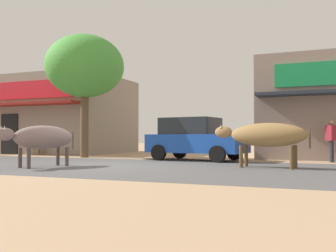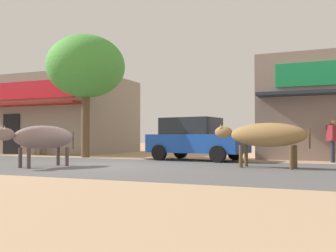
{
  "view_description": "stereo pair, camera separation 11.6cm",
  "coord_description": "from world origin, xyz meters",
  "px_view_note": "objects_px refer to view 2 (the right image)",
  "views": [
    {
      "loc": [
        6.21,
        -10.26,
        0.9
      ],
      "look_at": [
        1.67,
        1.12,
        1.26
      ],
      "focal_mm": 40.46,
      "sensor_mm": 36.0,
      "label": 1
    },
    {
      "loc": [
        6.32,
        -10.22,
        0.9
      ],
      "look_at": [
        1.67,
        1.12,
        1.26
      ],
      "focal_mm": 40.46,
      "sensor_mm": 36.0,
      "label": 2
    }
  ],
  "objects_px": {
    "cow_far_dark": "(265,135)",
    "cow_near_brown": "(42,138)",
    "parked_hatchback_car": "(195,138)",
    "cafe_chair_near_tree": "(41,145)",
    "roadside_tree": "(86,67)",
    "pedestrian_by_shop": "(332,137)"
  },
  "relations": [
    {
      "from": "cow_far_dark",
      "to": "cow_near_brown",
      "type": "bearing_deg",
      "value": -160.58
    },
    {
      "from": "parked_hatchback_car",
      "to": "cafe_chair_near_tree",
      "type": "bearing_deg",
      "value": 172.92
    },
    {
      "from": "parked_hatchback_car",
      "to": "cafe_chair_near_tree",
      "type": "xyz_separation_m",
      "value": [
        -8.36,
        1.04,
        -0.33
      ]
    },
    {
      "from": "roadside_tree",
      "to": "cafe_chair_near_tree",
      "type": "distance_m",
      "value": 4.83
    },
    {
      "from": "parked_hatchback_car",
      "to": "pedestrian_by_shop",
      "type": "distance_m",
      "value": 4.93
    },
    {
      "from": "parked_hatchback_car",
      "to": "cow_near_brown",
      "type": "xyz_separation_m",
      "value": [
        -3.22,
        -4.87,
        0.04
      ]
    },
    {
      "from": "roadside_tree",
      "to": "cow_far_dark",
      "type": "bearing_deg",
      "value": -19.13
    },
    {
      "from": "cow_far_dark",
      "to": "pedestrian_by_shop",
      "type": "xyz_separation_m",
      "value": [
        1.87,
        3.41,
        -0.06
      ]
    },
    {
      "from": "roadside_tree",
      "to": "cow_near_brown",
      "type": "relative_size",
      "value": 2.17
    },
    {
      "from": "roadside_tree",
      "to": "parked_hatchback_car",
      "type": "distance_m",
      "value": 6.05
    },
    {
      "from": "roadside_tree",
      "to": "cow_near_brown",
      "type": "distance_m",
      "value": 6.23
    },
    {
      "from": "cow_near_brown",
      "to": "pedestrian_by_shop",
      "type": "relative_size",
      "value": 1.64
    },
    {
      "from": "parked_hatchback_car",
      "to": "cafe_chair_near_tree",
      "type": "relative_size",
      "value": 4.29
    },
    {
      "from": "parked_hatchback_car",
      "to": "pedestrian_by_shop",
      "type": "xyz_separation_m",
      "value": [
        4.88,
        0.73,
        0.05
      ]
    },
    {
      "from": "cafe_chair_near_tree",
      "to": "cow_far_dark",
      "type": "bearing_deg",
      "value": -18.09
    },
    {
      "from": "cow_far_dark",
      "to": "cafe_chair_near_tree",
      "type": "xyz_separation_m",
      "value": [
        -11.37,
        3.71,
        -0.43
      ]
    },
    {
      "from": "cow_near_brown",
      "to": "cafe_chair_near_tree",
      "type": "relative_size",
      "value": 2.71
    },
    {
      "from": "roadside_tree",
      "to": "parked_hatchback_car",
      "type": "relative_size",
      "value": 1.37
    },
    {
      "from": "cow_near_brown",
      "to": "cow_far_dark",
      "type": "distance_m",
      "value": 6.6
    },
    {
      "from": "parked_hatchback_car",
      "to": "cafe_chair_near_tree",
      "type": "height_order",
      "value": "parked_hatchback_car"
    },
    {
      "from": "pedestrian_by_shop",
      "to": "roadside_tree",
      "type": "bearing_deg",
      "value": -176.71
    },
    {
      "from": "cow_near_brown",
      "to": "cow_far_dark",
      "type": "xyz_separation_m",
      "value": [
        6.22,
        2.19,
        0.07
      ]
    }
  ]
}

